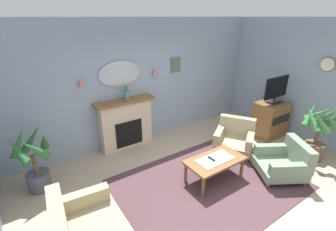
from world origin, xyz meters
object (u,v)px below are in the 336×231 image
Objects in this scene: coffee_table at (215,162)px; mantel_vase_left at (126,92)px; wall_sconce_right at (155,72)px; armchair_in_corner at (285,162)px; framed_picture at (176,65)px; armchair_near_fireplace at (235,137)px; fireplace at (126,124)px; potted_plant_corner_palm at (318,131)px; wall_mirror at (120,74)px; tv_remote at (211,159)px; potted_plant_tall_palm at (34,162)px; tv_cabinet at (270,119)px; tv_flatscreen at (276,89)px; wall_clock at (328,65)px; wall_sconce_left at (81,82)px.

mantel_vase_left is at bearing 110.39° from coffee_table.
wall_sconce_right is 0.13× the size of armchair_in_corner.
armchair_in_corner is at bearing -80.01° from framed_picture.
armchair_in_corner is (0.02, -1.21, 0.00)m from armchair_near_fireplace.
mantel_vase_left is at bearing -29.53° from fireplace.
wall_sconce_right is 2.39m from armchair_near_fireplace.
potted_plant_corner_palm reaches higher than armchair_near_fireplace.
armchair_in_corner is 0.91× the size of potted_plant_corner_palm.
tv_remote is (0.75, -2.18, -1.26)m from wall_mirror.
framed_picture reaches higher than coffee_table.
armchair_near_fireplace is at bearing -14.19° from potted_plant_tall_palm.
wall_mirror is at bearing 152.80° from tv_cabinet.
tv_flatscreen is (2.45, 0.52, 0.86)m from coffee_table.
wall_mirror is 0.86× the size of armchair_in_corner.
framed_picture is 3.49m from potted_plant_corner_palm.
potted_plant_corner_palm is at bearing -16.01° from coffee_table.
mantel_vase_left is 4.15m from potted_plant_corner_palm.
potted_plant_corner_palm is at bearing -147.61° from wall_clock.
potted_plant_tall_palm is at bearing 150.81° from tv_remote.
wall_clock is 0.28× the size of armchair_in_corner.
armchair_near_fireplace is (2.84, -1.61, -1.35)m from wall_sconce_left.
coffee_table is (-2.96, 0.24, -1.52)m from wall_clock.
framed_picture is at bearing 72.81° from coffee_table.
wall_clock reaches higher than tv_cabinet.
wall_mirror is at bearing 152.51° from tv_flatscreen.
mantel_vase_left is at bearing 148.41° from wall_clock.
wall_clock is at bearing -24.00° from armchair_near_fireplace.
wall_clock is at bearing -39.50° from wall_sconce_right.
fireplace is 1.24× the size of coffee_table.
tv_flatscreen reaches higher than mantel_vase_left.
wall_sconce_left is at bearing 127.47° from coffee_table.
wall_sconce_left is 0.39× the size of framed_picture.
fireplace is at bearing 142.52° from armchair_near_fireplace.
wall_sconce_right is at bearing 8.53° from mantel_vase_left.
potted_plant_corner_palm is (-0.15, -1.20, 0.20)m from tv_cabinet.
potted_plant_tall_palm is (-2.01, -0.50, -0.77)m from mantel_vase_left.
coffee_table is at bearing -29.22° from potted_plant_tall_palm.
tv_flatscreen is (-0.51, 0.76, -0.65)m from wall_clock.
wall_mirror is 1.14× the size of tv_flatscreen.
tv_flatscreen is at bearing -44.07° from framed_picture.
coffee_table is at bearing -154.82° from armchair_near_fireplace.
wall_sconce_right is 0.39× the size of framed_picture.
potted_plant_tall_palm is at bearing 165.81° from armchair_near_fireplace.
potted_plant_corner_palm is (1.11, -0.01, 0.34)m from armchair_in_corner.
framed_picture is at bearing 136.28° from tv_cabinet.
framed_picture reaches higher than potted_plant_tall_palm.
armchair_near_fireplace is at bearing -29.66° from wall_sconce_left.
wall_sconce_right is at bearing 125.13° from armchair_near_fireplace.
coffee_table is 3.18m from potted_plant_tall_palm.
fireplace is at bearing 14.98° from potted_plant_tall_palm.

